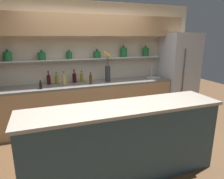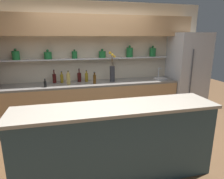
{
  "view_description": "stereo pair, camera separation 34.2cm",
  "coord_description": "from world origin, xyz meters",
  "px_view_note": "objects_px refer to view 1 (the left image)",
  "views": [
    {
      "loc": [
        -0.96,
        -2.79,
        1.86
      ],
      "look_at": [
        0.17,
        0.32,
        0.99
      ],
      "focal_mm": 32.0,
      "sensor_mm": 36.0,
      "label": 1
    },
    {
      "loc": [
        -0.63,
        -2.89,
        1.86
      ],
      "look_at": [
        0.17,
        0.32,
        0.99
      ],
      "focal_mm": 32.0,
      "sensor_mm": 36.0,
      "label": 2
    }
  ],
  "objects_px": {
    "bottle_oil_2": "(57,79)",
    "bottle_sauce_5": "(41,85)",
    "sink_fixture": "(154,77)",
    "bottle_oil_3": "(82,78)",
    "bottle_spirit_6": "(64,80)",
    "bottle_wine_4": "(74,78)",
    "refrigerator": "(178,74)",
    "bottle_spirit_0": "(91,79)",
    "bottle_wine_1": "(49,79)",
    "flower_vase": "(108,72)"
  },
  "relations": [
    {
      "from": "flower_vase",
      "to": "bottle_oil_3",
      "type": "distance_m",
      "value": 0.57
    },
    {
      "from": "bottle_oil_2",
      "to": "bottle_spirit_6",
      "type": "height_order",
      "value": "bottle_spirit_6"
    },
    {
      "from": "sink_fixture",
      "to": "bottle_oil_2",
      "type": "relative_size",
      "value": 1.3
    },
    {
      "from": "sink_fixture",
      "to": "bottle_oil_3",
      "type": "relative_size",
      "value": 1.27
    },
    {
      "from": "bottle_wine_1",
      "to": "bottle_oil_2",
      "type": "relative_size",
      "value": 1.16
    },
    {
      "from": "bottle_wine_1",
      "to": "bottle_wine_4",
      "type": "bearing_deg",
      "value": -1.23
    },
    {
      "from": "bottle_wine_4",
      "to": "bottle_spirit_6",
      "type": "distance_m",
      "value": 0.31
    },
    {
      "from": "refrigerator",
      "to": "bottle_oil_2",
      "type": "distance_m",
      "value": 2.88
    },
    {
      "from": "refrigerator",
      "to": "flower_vase",
      "type": "bearing_deg",
      "value": 178.21
    },
    {
      "from": "bottle_spirit_0",
      "to": "bottle_spirit_6",
      "type": "relative_size",
      "value": 0.87
    },
    {
      "from": "bottle_sauce_5",
      "to": "bottle_wine_1",
      "type": "bearing_deg",
      "value": 64.6
    },
    {
      "from": "sink_fixture",
      "to": "bottle_spirit_6",
      "type": "relative_size",
      "value": 1.11
    },
    {
      "from": "bottle_oil_3",
      "to": "bottle_wine_4",
      "type": "height_order",
      "value": "bottle_wine_4"
    },
    {
      "from": "flower_vase",
      "to": "bottle_wine_1",
      "type": "xyz_separation_m",
      "value": [
        -1.22,
        0.16,
        -0.11
      ]
    },
    {
      "from": "refrigerator",
      "to": "bottle_sauce_5",
      "type": "relative_size",
      "value": 11.91
    },
    {
      "from": "flower_vase",
      "to": "bottle_oil_2",
      "type": "relative_size",
      "value": 2.68
    },
    {
      "from": "refrigerator",
      "to": "bottle_spirit_0",
      "type": "height_order",
      "value": "refrigerator"
    },
    {
      "from": "bottle_oil_2",
      "to": "refrigerator",
      "type": "bearing_deg",
      "value": -3.62
    },
    {
      "from": "bottle_spirit_0",
      "to": "bottle_sauce_5",
      "type": "xyz_separation_m",
      "value": [
        -0.97,
        -0.06,
        -0.03
      ]
    },
    {
      "from": "bottle_oil_3",
      "to": "bottle_wine_4",
      "type": "relative_size",
      "value": 0.86
    },
    {
      "from": "flower_vase",
      "to": "bottle_spirit_0",
      "type": "height_order",
      "value": "flower_vase"
    },
    {
      "from": "bottle_spirit_6",
      "to": "flower_vase",
      "type": "bearing_deg",
      "value": 2.95
    },
    {
      "from": "sink_fixture",
      "to": "bottle_oil_2",
      "type": "bearing_deg",
      "value": 176.57
    },
    {
      "from": "bottle_spirit_6",
      "to": "bottle_wine_1",
      "type": "bearing_deg",
      "value": 143.71
    },
    {
      "from": "bottle_oil_2",
      "to": "bottle_wine_4",
      "type": "relative_size",
      "value": 0.85
    },
    {
      "from": "bottle_oil_3",
      "to": "bottle_sauce_5",
      "type": "xyz_separation_m",
      "value": [
        -0.84,
        -0.31,
        -0.03
      ]
    },
    {
      "from": "bottle_wine_4",
      "to": "bottle_sauce_5",
      "type": "distance_m",
      "value": 0.76
    },
    {
      "from": "bottle_wine_1",
      "to": "bottle_wine_4",
      "type": "relative_size",
      "value": 0.98
    },
    {
      "from": "sink_fixture",
      "to": "bottle_oil_3",
      "type": "height_order",
      "value": "sink_fixture"
    },
    {
      "from": "bottle_wine_1",
      "to": "flower_vase",
      "type": "bearing_deg",
      "value": -7.48
    },
    {
      "from": "sink_fixture",
      "to": "bottle_sauce_5",
      "type": "height_order",
      "value": "sink_fixture"
    },
    {
      "from": "flower_vase",
      "to": "bottle_spirit_0",
      "type": "xyz_separation_m",
      "value": [
        -0.41,
        -0.12,
        -0.11
      ]
    },
    {
      "from": "bottle_spirit_0",
      "to": "bottle_sauce_5",
      "type": "distance_m",
      "value": 0.98
    },
    {
      "from": "bottle_oil_2",
      "to": "sink_fixture",
      "type": "bearing_deg",
      "value": -3.43
    },
    {
      "from": "bottle_wine_4",
      "to": "bottle_sauce_5",
      "type": "height_order",
      "value": "bottle_wine_4"
    },
    {
      "from": "bottle_wine_1",
      "to": "bottle_wine_4",
      "type": "distance_m",
      "value": 0.52
    },
    {
      "from": "bottle_oil_2",
      "to": "bottle_sauce_5",
      "type": "height_order",
      "value": "bottle_oil_2"
    },
    {
      "from": "sink_fixture",
      "to": "bottle_wine_1",
      "type": "height_order",
      "value": "bottle_wine_1"
    },
    {
      "from": "flower_vase",
      "to": "bottle_spirit_0",
      "type": "bearing_deg",
      "value": -163.66
    },
    {
      "from": "refrigerator",
      "to": "bottle_wine_4",
      "type": "bearing_deg",
      "value": 175.31
    },
    {
      "from": "bottle_wine_1",
      "to": "bottle_sauce_5",
      "type": "relative_size",
      "value": 1.71
    },
    {
      "from": "flower_vase",
      "to": "bottle_spirit_0",
      "type": "distance_m",
      "value": 0.45
    },
    {
      "from": "sink_fixture",
      "to": "bottle_wine_1",
      "type": "distance_m",
      "value": 2.38
    },
    {
      "from": "bottle_spirit_0",
      "to": "bottle_wine_1",
      "type": "distance_m",
      "value": 0.86
    },
    {
      "from": "bottle_sauce_5",
      "to": "sink_fixture",
      "type": "bearing_deg",
      "value": 3.99
    },
    {
      "from": "sink_fixture",
      "to": "bottle_sauce_5",
      "type": "relative_size",
      "value": 1.91
    },
    {
      "from": "bottle_wine_1",
      "to": "bottle_sauce_5",
      "type": "height_order",
      "value": "bottle_wine_1"
    },
    {
      "from": "sink_fixture",
      "to": "bottle_oil_2",
      "type": "xyz_separation_m",
      "value": [
        -2.22,
        0.13,
        0.07
      ]
    },
    {
      "from": "bottle_spirit_6",
      "to": "bottle_wine_4",
      "type": "bearing_deg",
      "value": 39.68
    },
    {
      "from": "bottle_spirit_0",
      "to": "bottle_wine_4",
      "type": "xyz_separation_m",
      "value": [
        -0.29,
        0.27,
        0.0
      ]
    }
  ]
}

